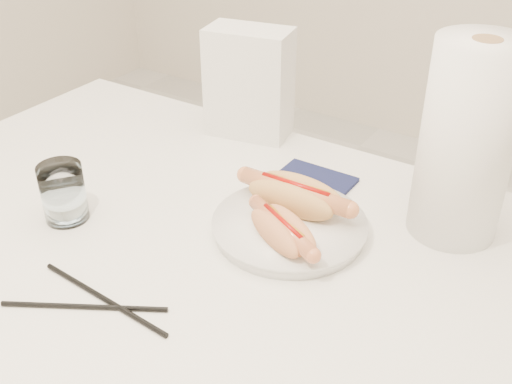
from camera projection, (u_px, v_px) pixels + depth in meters
The scene contains 10 objects.
table at pixel (192, 261), 1.01m from camera, with size 1.20×0.80×0.75m.
plate at pixel (289, 228), 0.97m from camera, with size 0.24×0.24×0.02m, color white.
hotdog_left at pixel (295, 196), 0.99m from camera, with size 0.19×0.08×0.05m.
hotdog_right at pixel (283, 231), 0.91m from camera, with size 0.15×0.11×0.04m.
water_glass at pixel (63, 193), 0.99m from camera, with size 0.07×0.07×0.10m, color white.
chopstick_near at pixel (84, 306), 0.82m from camera, with size 0.01×0.01×0.23m, color black.
chopstick_far at pixel (104, 298), 0.84m from camera, with size 0.01×0.01×0.24m, color black.
napkin_box at pixel (249, 83), 1.22m from camera, with size 0.16×0.09×0.22m, color white.
navy_napkin at pixel (308, 185), 1.09m from camera, with size 0.14×0.14×0.01m, color #13183D.
paper_towel_roll at pixel (467, 142), 0.90m from camera, with size 0.14×0.14×0.31m, color white.
Camera 1 is at (0.52, -0.61, 1.32)m, focal length 43.08 mm.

